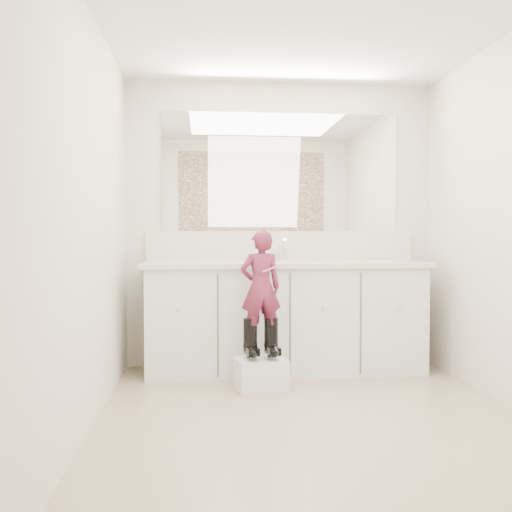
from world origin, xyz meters
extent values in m
plane|color=#897659|center=(0.00, 0.00, 0.00)|extent=(3.00, 3.00, 0.00)
plane|color=white|center=(0.00, 0.00, 2.40)|extent=(3.00, 3.00, 0.00)
plane|color=beige|center=(0.00, 1.50, 1.20)|extent=(2.60, 0.00, 2.60)
plane|color=beige|center=(0.00, -1.50, 1.20)|extent=(2.60, 0.00, 2.60)
plane|color=beige|center=(-1.30, 0.00, 1.20)|extent=(0.00, 3.00, 3.00)
cube|color=silver|center=(0.00, 1.23, 0.42)|extent=(2.20, 0.55, 0.85)
cube|color=beige|center=(0.00, 1.21, 0.87)|extent=(2.28, 0.58, 0.04)
cube|color=beige|center=(0.00, 1.49, 1.02)|extent=(2.28, 0.03, 0.25)
cube|color=white|center=(0.00, 1.49, 1.64)|extent=(2.00, 0.02, 1.00)
cube|color=#472819|center=(0.00, -1.49, 1.65)|extent=(2.00, 0.01, 1.20)
cylinder|color=silver|center=(0.00, 1.38, 0.94)|extent=(0.08, 0.08, 0.10)
imported|color=beige|center=(0.29, 1.26, 0.93)|extent=(0.10, 0.10, 0.09)
imported|color=silver|center=(-0.18, 1.29, 0.99)|extent=(0.12, 0.12, 0.21)
cube|color=silver|center=(-0.25, 0.70, 0.11)|extent=(0.39, 0.34, 0.22)
imported|color=#A6335D|center=(-0.25, 0.72, 0.73)|extent=(0.33, 0.24, 0.82)
cylinder|color=#ED5CB5|center=(-0.18, 0.64, 0.87)|extent=(0.14, 0.03, 0.06)
camera|label=1|loc=(-0.65, -3.33, 1.10)|focal=40.00mm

